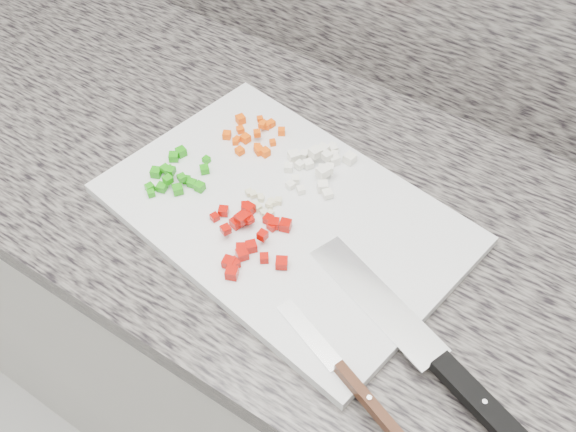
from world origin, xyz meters
name	(u,v)px	position (x,y,z in m)	size (l,w,h in m)	color
cabinet	(327,365)	(0.00, 1.44, 0.43)	(3.92, 0.62, 0.86)	silver
countertop	(342,222)	(0.00, 1.44, 0.88)	(3.96, 0.64, 0.04)	#635E57
cutting_board	(284,214)	(-0.07, 1.38, 0.91)	(0.50, 0.33, 0.02)	silver
carrot_pile	(254,135)	(-0.19, 1.48, 0.92)	(0.09, 0.09, 0.02)	#F15005
onion_pile	(318,164)	(-0.07, 1.48, 0.93)	(0.10, 0.12, 0.03)	white
green_pepper_pile	(176,175)	(-0.23, 1.35, 0.93)	(0.09, 0.11, 0.02)	#1C930D
red_pepper_pile	(249,236)	(-0.08, 1.31, 0.93)	(0.14, 0.13, 0.02)	#A60802
garlic_pile	(262,204)	(-0.10, 1.37, 0.92)	(0.06, 0.06, 0.01)	beige
chef_knife	(443,366)	(0.23, 1.28, 0.92)	(0.35, 0.16, 0.02)	silver
paring_knife	(353,383)	(0.15, 1.21, 0.92)	(0.21, 0.09, 0.02)	silver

